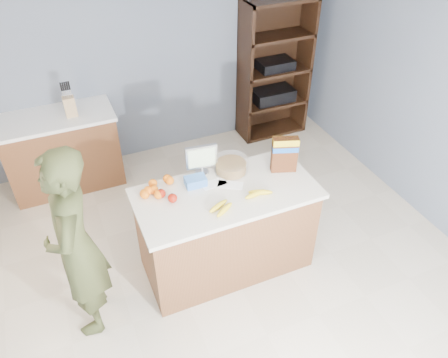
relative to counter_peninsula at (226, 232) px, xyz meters
name	(u,v)px	position (x,y,z in m)	size (l,w,h in m)	color
floor	(239,286)	(0.00, -0.30, -0.42)	(4.50, 5.00, 0.02)	beige
walls	(244,133)	(0.00, -0.30, 1.24)	(4.52, 5.02, 2.51)	slate
counter_peninsula	(226,232)	(0.00, 0.00, 0.00)	(1.56, 0.76, 0.90)	brown
back_cabinet	(63,151)	(-1.20, 1.90, 0.04)	(1.24, 0.62, 0.90)	brown
shelving_unit	(273,71)	(1.55, 2.05, 0.45)	(0.90, 0.40, 1.80)	black
person	(76,247)	(-1.27, -0.10, 0.44)	(0.62, 0.41, 1.70)	#373D1E
knife_block	(70,106)	(-1.02, 1.84, 0.60)	(0.12, 0.10, 0.31)	tan
envelopes	(222,184)	(0.01, 0.10, 0.49)	(0.36, 0.24, 0.00)	white
bananas	(240,200)	(0.05, -0.17, 0.51)	(0.60, 0.22, 0.05)	yellow
apples	(167,196)	(-0.49, 0.10, 0.52)	(0.15, 0.17, 0.08)	#941608
oranges	(155,188)	(-0.55, 0.24, 0.52)	(0.32, 0.25, 0.08)	orange
blue_carton	(196,181)	(-0.21, 0.19, 0.52)	(0.18, 0.12, 0.08)	blue
salad_bowl	(231,166)	(0.15, 0.25, 0.54)	(0.30, 0.30, 0.13)	#267219
tv	(201,158)	(-0.09, 0.33, 0.64)	(0.28, 0.12, 0.28)	silver
cereal_box	(285,152)	(0.59, 0.08, 0.68)	(0.24, 0.15, 0.34)	#592B14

